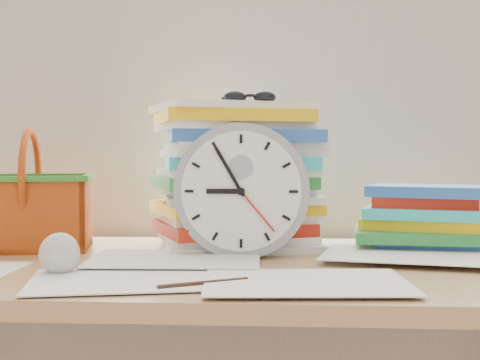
# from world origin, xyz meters

# --- Properties ---
(curtain) EXTENTS (2.40, 0.01, 2.50)m
(curtain) POSITION_xyz_m (0.00, 1.98, 1.30)
(curtain) COLOR beige
(curtain) RESTS_ON room_shell
(desk) EXTENTS (1.40, 0.70, 0.75)m
(desk) POSITION_xyz_m (0.00, 1.60, 0.68)
(desk) COLOR #AE8551
(desk) RESTS_ON ground
(paper_stack) EXTENTS (0.42, 0.38, 0.31)m
(paper_stack) POSITION_xyz_m (0.04, 1.80, 0.90)
(paper_stack) COLOR white
(paper_stack) RESTS_ON desk
(clock) EXTENTS (0.26, 0.05, 0.26)m
(clock) POSITION_xyz_m (0.05, 1.65, 0.88)
(clock) COLOR #8F969F
(clock) RESTS_ON desk
(sunglasses) EXTENTS (0.14, 0.12, 0.03)m
(sunglasses) POSITION_xyz_m (0.06, 1.78, 1.07)
(sunglasses) COLOR black
(sunglasses) RESTS_ON paper_stack
(book_stack) EXTENTS (0.31, 0.26, 0.14)m
(book_stack) POSITION_xyz_m (0.42, 1.77, 0.82)
(book_stack) COLOR white
(book_stack) RESTS_ON desk
(basket) EXTENTS (0.28, 0.24, 0.25)m
(basket) POSITION_xyz_m (-0.40, 1.74, 0.87)
(basket) COLOR #CE5114
(basket) RESTS_ON desk
(crumpled_ball) EXTENTS (0.07, 0.07, 0.07)m
(crumpled_ball) POSITION_xyz_m (-0.24, 1.45, 0.78)
(crumpled_ball) COLOR silver
(crumpled_ball) RESTS_ON desk
(pen) EXTENTS (0.13, 0.08, 0.01)m
(pen) POSITION_xyz_m (0.01, 1.36, 0.75)
(pen) COLOR black
(pen) RESTS_ON desk
(scattered_papers) EXTENTS (1.26, 0.42, 0.02)m
(scattered_papers) POSITION_xyz_m (0.00, 1.60, 0.76)
(scattered_papers) COLOR white
(scattered_papers) RESTS_ON desk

